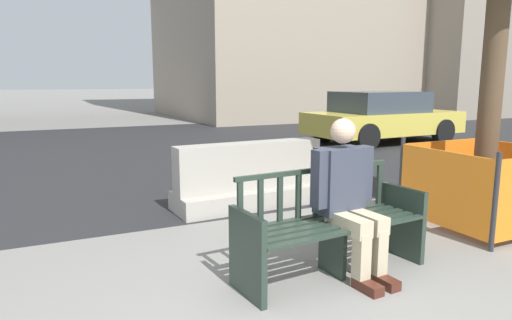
{
  "coord_description": "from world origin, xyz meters",
  "views": [
    {
      "loc": [
        -1.44,
        -2.16,
        1.62
      ],
      "look_at": [
        0.71,
        2.37,
        0.75
      ],
      "focal_mm": 32.0,
      "sensor_mm": 36.0,
      "label": 1
    }
  ],
  "objects_px": {
    "car_taxi_near": "(382,117)",
    "jersey_barrier_centre": "(250,180)",
    "street_bench": "(331,228)",
    "seated_person": "(347,194)",
    "construction_fence": "(483,183)"
  },
  "relations": [
    {
      "from": "car_taxi_near",
      "to": "seated_person",
      "type": "bearing_deg",
      "value": -132.49
    },
    {
      "from": "street_bench",
      "to": "seated_person",
      "type": "height_order",
      "value": "seated_person"
    },
    {
      "from": "jersey_barrier_centre",
      "to": "car_taxi_near",
      "type": "xyz_separation_m",
      "value": [
        5.77,
        4.18,
        0.35
      ]
    },
    {
      "from": "car_taxi_near",
      "to": "jersey_barrier_centre",
      "type": "bearing_deg",
      "value": -144.07
    },
    {
      "from": "jersey_barrier_centre",
      "to": "street_bench",
      "type": "bearing_deg",
      "value": -97.0
    },
    {
      "from": "car_taxi_near",
      "to": "street_bench",
      "type": "bearing_deg",
      "value": -133.29
    },
    {
      "from": "jersey_barrier_centre",
      "to": "car_taxi_near",
      "type": "relative_size",
      "value": 0.48
    },
    {
      "from": "jersey_barrier_centre",
      "to": "construction_fence",
      "type": "relative_size",
      "value": 1.56
    },
    {
      "from": "street_bench",
      "to": "seated_person",
      "type": "bearing_deg",
      "value": -21.0
    },
    {
      "from": "street_bench",
      "to": "car_taxi_near",
      "type": "distance_m",
      "value": 8.82
    },
    {
      "from": "seated_person",
      "to": "construction_fence",
      "type": "relative_size",
      "value": 1.01
    },
    {
      "from": "jersey_barrier_centre",
      "to": "construction_fence",
      "type": "bearing_deg",
      "value": -42.34
    },
    {
      "from": "seated_person",
      "to": "construction_fence",
      "type": "bearing_deg",
      "value": 10.89
    },
    {
      "from": "street_bench",
      "to": "jersey_barrier_centre",
      "type": "xyz_separation_m",
      "value": [
        0.27,
        2.24,
        -0.06
      ]
    },
    {
      "from": "street_bench",
      "to": "seated_person",
      "type": "distance_m",
      "value": 0.32
    }
  ]
}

